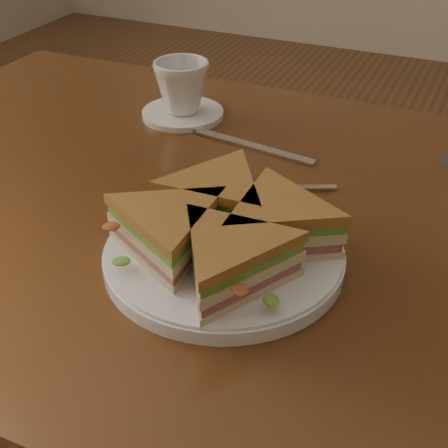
% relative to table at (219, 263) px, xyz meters
% --- Properties ---
extents(table, '(1.20, 0.80, 0.75)m').
position_rel_table_xyz_m(table, '(0.00, 0.00, 0.00)').
color(table, '#391D0D').
rests_on(table, ground).
extents(plate, '(0.27, 0.27, 0.02)m').
position_rel_table_xyz_m(plate, '(0.06, -0.11, 0.11)').
color(plate, white).
rests_on(plate, table).
extents(sandwich_wedges, '(0.31, 0.31, 0.06)m').
position_rel_table_xyz_m(sandwich_wedges, '(0.06, -0.11, 0.14)').
color(sandwich_wedges, beige).
rests_on(sandwich_wedges, plate).
extents(crisps_mound, '(0.09, 0.09, 0.05)m').
position_rel_table_xyz_m(crisps_mound, '(0.06, -0.11, 0.14)').
color(crisps_mound, '#C05018').
rests_on(crisps_mound, plate).
extents(spoon, '(0.17, 0.09, 0.01)m').
position_rel_table_xyz_m(spoon, '(0.01, 0.03, 0.10)').
color(spoon, silver).
rests_on(spoon, table).
extents(knife, '(0.21, 0.04, 0.00)m').
position_rel_table_xyz_m(knife, '(-0.03, 0.16, 0.10)').
color(knife, silver).
rests_on(knife, table).
extents(saucer, '(0.13, 0.13, 0.01)m').
position_rel_table_xyz_m(saucer, '(-0.17, 0.22, 0.10)').
color(saucer, white).
rests_on(saucer, table).
extents(coffee_cup, '(0.10, 0.10, 0.08)m').
position_rel_table_xyz_m(coffee_cup, '(-0.17, 0.22, 0.15)').
color(coffee_cup, white).
rests_on(coffee_cup, saucer).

